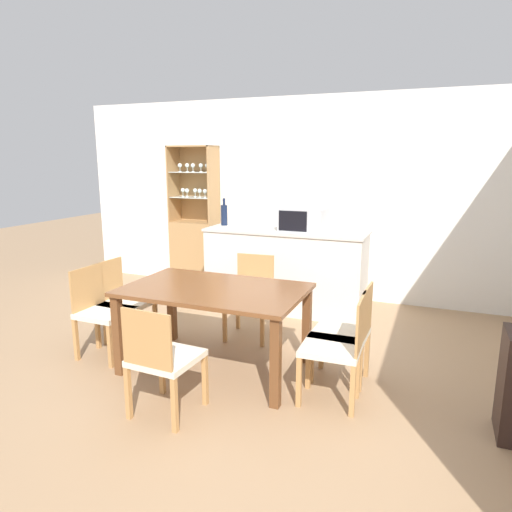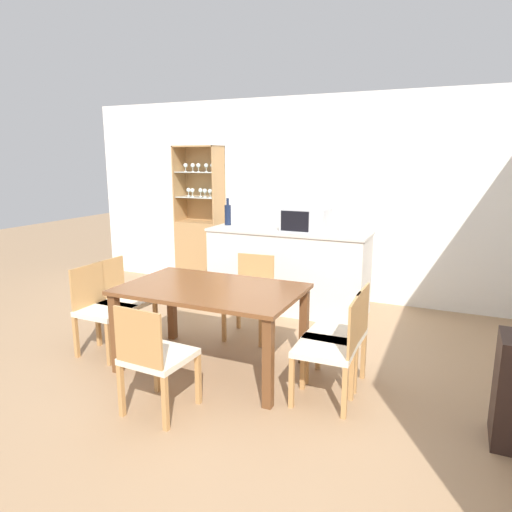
{
  "view_description": "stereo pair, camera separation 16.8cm",
  "coord_description": "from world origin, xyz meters",
  "px_view_note": "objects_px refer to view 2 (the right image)",
  "views": [
    {
      "loc": [
        1.54,
        -3.11,
        1.78
      ],
      "look_at": [
        -0.14,
        1.03,
        0.82
      ],
      "focal_mm": 32.0,
      "sensor_mm": 36.0,
      "label": 1
    },
    {
      "loc": [
        1.69,
        -3.04,
        1.78
      ],
      "look_at": [
        -0.14,
        1.03,
        0.82
      ],
      "focal_mm": 32.0,
      "sensor_mm": 36.0,
      "label": 2
    }
  ],
  "objects_px": {
    "display_cabinet": "(201,243)",
    "microwave": "(306,220)",
    "dining_chair_side_right_near": "(331,348)",
    "dining_chair_side_left_far": "(123,301)",
    "dining_table": "(211,298)",
    "wine_bottle": "(228,214)",
    "dining_chair_head_near": "(155,357)",
    "dining_chair_side_left_near": "(102,309)",
    "dining_chair_side_right_far": "(340,335)",
    "dining_chair_head_far": "(251,296)"
  },
  "relations": [
    {
      "from": "dining_chair_side_right_far",
      "to": "wine_bottle",
      "type": "relative_size",
      "value": 2.44
    },
    {
      "from": "dining_chair_side_right_near",
      "to": "dining_chair_side_left_far",
      "type": "bearing_deg",
      "value": 80.86
    },
    {
      "from": "dining_chair_side_right_far",
      "to": "microwave",
      "type": "bearing_deg",
      "value": 28.67
    },
    {
      "from": "dining_chair_side_right_near",
      "to": "display_cabinet",
      "type": "bearing_deg",
      "value": 44.85
    },
    {
      "from": "dining_chair_side_right_near",
      "to": "microwave",
      "type": "distance_m",
      "value": 2.16
    },
    {
      "from": "dining_chair_side_left_near",
      "to": "microwave",
      "type": "relative_size",
      "value": 1.61
    },
    {
      "from": "dining_table",
      "to": "dining_chair_side_right_far",
      "type": "distance_m",
      "value": 1.1
    },
    {
      "from": "dining_chair_side_left_near",
      "to": "dining_table",
      "type": "bearing_deg",
      "value": 98.57
    },
    {
      "from": "display_cabinet",
      "to": "microwave",
      "type": "bearing_deg",
      "value": -17.1
    },
    {
      "from": "dining_table",
      "to": "dining_chair_head_near",
      "type": "distance_m",
      "value": 0.82
    },
    {
      "from": "dining_chair_side_left_near",
      "to": "dining_chair_side_right_far",
      "type": "bearing_deg",
      "value": 98.56
    },
    {
      "from": "microwave",
      "to": "dining_chair_head_far",
      "type": "bearing_deg",
      "value": -105.4
    },
    {
      "from": "display_cabinet",
      "to": "dining_chair_side_right_far",
      "type": "xyz_separation_m",
      "value": [
        2.54,
        -2.13,
        -0.19
      ]
    },
    {
      "from": "dining_table",
      "to": "dining_chair_side_right_near",
      "type": "height_order",
      "value": "dining_chair_side_right_near"
    },
    {
      "from": "display_cabinet",
      "to": "dining_chair_head_near",
      "type": "height_order",
      "value": "display_cabinet"
    },
    {
      "from": "dining_chair_side_left_far",
      "to": "microwave",
      "type": "distance_m",
      "value": 2.19
    },
    {
      "from": "dining_chair_head_near",
      "to": "dining_chair_side_right_far",
      "type": "height_order",
      "value": "same"
    },
    {
      "from": "dining_chair_side_right_near",
      "to": "dining_chair_side_left_near",
      "type": "relative_size",
      "value": 1.0
    },
    {
      "from": "dining_chair_head_near",
      "to": "dining_chair_side_right_far",
      "type": "relative_size",
      "value": 1.0
    },
    {
      "from": "dining_chair_side_right_near",
      "to": "microwave",
      "type": "relative_size",
      "value": 1.61
    },
    {
      "from": "display_cabinet",
      "to": "dining_chair_side_left_far",
      "type": "relative_size",
      "value": 2.38
    },
    {
      "from": "dining_chair_side_right_near",
      "to": "dining_chair_side_left_near",
      "type": "xyz_separation_m",
      "value": [
        -2.15,
        -0.0,
        0.0
      ]
    },
    {
      "from": "dining_table",
      "to": "wine_bottle",
      "type": "bearing_deg",
      "value": 113.4
    },
    {
      "from": "dining_chair_side_right_near",
      "to": "dining_chair_side_left_near",
      "type": "height_order",
      "value": "same"
    },
    {
      "from": "dining_chair_side_right_near",
      "to": "wine_bottle",
      "type": "relative_size",
      "value": 2.44
    },
    {
      "from": "dining_chair_head_near",
      "to": "microwave",
      "type": "relative_size",
      "value": 1.61
    },
    {
      "from": "display_cabinet",
      "to": "microwave",
      "type": "relative_size",
      "value": 3.83
    },
    {
      "from": "dining_chair_head_far",
      "to": "wine_bottle",
      "type": "relative_size",
      "value": 2.44
    },
    {
      "from": "dining_chair_head_far",
      "to": "dining_chair_side_right_far",
      "type": "bearing_deg",
      "value": 144.24
    },
    {
      "from": "dining_chair_head_near",
      "to": "microwave",
      "type": "distance_m",
      "value": 2.64
    },
    {
      "from": "display_cabinet",
      "to": "dining_chair_side_left_near",
      "type": "bearing_deg",
      "value": -80.84
    },
    {
      "from": "dining_chair_side_left_far",
      "to": "wine_bottle",
      "type": "distance_m",
      "value": 1.82
    },
    {
      "from": "dining_chair_side_left_near",
      "to": "dining_chair_head_near",
      "type": "xyz_separation_m",
      "value": [
        1.07,
        -0.65,
        0.0
      ]
    },
    {
      "from": "display_cabinet",
      "to": "dining_table",
      "type": "relative_size",
      "value": 1.3
    },
    {
      "from": "wine_bottle",
      "to": "dining_chair_side_right_near",
      "type": "bearing_deg",
      "value": -46.32
    },
    {
      "from": "dining_chair_head_near",
      "to": "dining_chair_side_right_far",
      "type": "distance_m",
      "value": 1.43
    },
    {
      "from": "dining_table",
      "to": "dining_chair_side_right_near",
      "type": "relative_size",
      "value": 1.84
    },
    {
      "from": "dining_table",
      "to": "dining_chair_side_right_near",
      "type": "distance_m",
      "value": 1.1
    },
    {
      "from": "dining_chair_head_far",
      "to": "display_cabinet",
      "type": "bearing_deg",
      "value": -49.86
    },
    {
      "from": "display_cabinet",
      "to": "dining_chair_side_right_near",
      "type": "bearing_deg",
      "value": -43.47
    },
    {
      "from": "dining_chair_side_left_near",
      "to": "dining_chair_side_right_far",
      "type": "xyz_separation_m",
      "value": [
        2.15,
        0.28,
        0.0
      ]
    },
    {
      "from": "dining_chair_side_left_near",
      "to": "dining_chair_head_near",
      "type": "height_order",
      "value": "same"
    },
    {
      "from": "dining_chair_side_left_far",
      "to": "wine_bottle",
      "type": "xyz_separation_m",
      "value": [
        0.29,
        1.67,
        0.68
      ]
    },
    {
      "from": "display_cabinet",
      "to": "dining_chair_side_left_far",
      "type": "bearing_deg",
      "value": -79.64
    },
    {
      "from": "dining_chair_head_far",
      "to": "dining_chair_side_left_far",
      "type": "distance_m",
      "value": 1.26
    },
    {
      "from": "dining_chair_side_right_near",
      "to": "dining_chair_side_left_near",
      "type": "bearing_deg",
      "value": 88.33
    },
    {
      "from": "dining_chair_side_left_near",
      "to": "dining_chair_side_right_far",
      "type": "relative_size",
      "value": 1.0
    },
    {
      "from": "wine_bottle",
      "to": "dining_chair_head_near",
      "type": "bearing_deg",
      "value": -73.3
    },
    {
      "from": "display_cabinet",
      "to": "dining_chair_head_near",
      "type": "relative_size",
      "value": 2.38
    },
    {
      "from": "display_cabinet",
      "to": "microwave",
      "type": "xyz_separation_m",
      "value": [
        1.72,
        -0.53,
        0.49
      ]
    }
  ]
}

